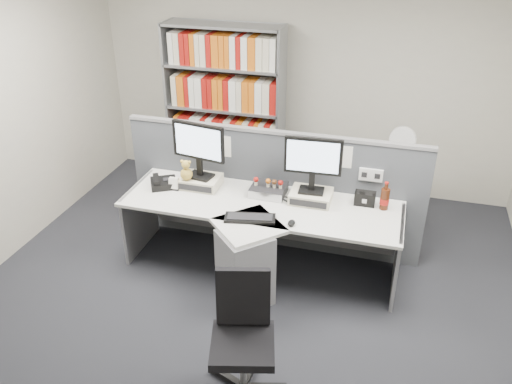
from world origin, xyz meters
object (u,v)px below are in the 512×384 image
(cola_bottle, at_px, (385,199))
(shelving_unit, at_px, (225,111))
(desk_phone, at_px, (163,183))
(filing_cabinet, at_px, (395,196))
(mouse, at_px, (292,223))
(desk_fan, at_px, (402,142))
(desktop_pc, at_px, (269,190))
(office_chair, at_px, (243,333))
(desk_calendar, at_px, (174,184))
(keyboard, at_px, (250,218))
(desk, at_px, (254,239))
(monitor_left, at_px, (199,146))
(monitor_right, at_px, (313,160))
(speaker, at_px, (365,198))

(cola_bottle, height_order, shelving_unit, shelving_unit)
(desk_phone, bearing_deg, filing_cabinet, 26.94)
(mouse, xyz_separation_m, desk_phone, (-1.37, 0.35, 0.02))
(filing_cabinet, xyz_separation_m, desk_fan, (0.00, -0.00, 0.64))
(desktop_pc, height_order, office_chair, office_chair)
(desk_phone, distance_m, filing_cabinet, 2.52)
(cola_bottle, distance_m, filing_cabinet, 1.09)
(desk_calendar, height_order, cola_bottle, cola_bottle)
(mouse, distance_m, cola_bottle, 0.90)
(keyboard, bearing_deg, desk_calendar, 158.59)
(desk, distance_m, shelving_unit, 2.12)
(desktop_pc, xyz_separation_m, keyboard, (-0.04, -0.50, -0.03))
(cola_bottle, height_order, desk_fan, desk_fan)
(monitor_left, bearing_deg, desk_fan, 28.62)
(mouse, xyz_separation_m, cola_bottle, (0.75, 0.50, 0.08))
(monitor_right, height_order, speaker, monitor_right)
(mouse, distance_m, desk_calendar, 1.28)
(desk_fan, bearing_deg, cola_bottle, -95.69)
(desk_calendar, distance_m, shelving_unit, 1.61)
(desktop_pc, distance_m, desk_calendar, 0.92)
(desktop_pc, bearing_deg, office_chair, -81.39)
(monitor_right, height_order, mouse, monitor_right)
(speaker, relative_size, office_chair, 0.20)
(monitor_right, distance_m, desk_fan, 1.28)
(monitor_right, xyz_separation_m, desk_phone, (-1.45, -0.11, -0.38))
(desktop_pc, height_order, keyboard, desktop_pc)
(filing_cabinet, height_order, office_chair, office_chair)
(speaker, bearing_deg, desk_fan, 73.90)
(monitor_left, distance_m, mouse, 1.19)
(shelving_unit, xyz_separation_m, desk_fan, (2.10, -0.45, 0.01))
(monitor_left, height_order, keyboard, monitor_left)
(desk_calendar, bearing_deg, mouse, -14.85)
(desktop_pc, bearing_deg, speaker, 3.05)
(desktop_pc, distance_m, cola_bottle, 1.08)
(desk, bearing_deg, desktop_pc, 86.68)
(desk, xyz_separation_m, desk_calendar, (-0.88, 0.25, 0.32))
(keyboard, distance_m, filing_cabinet, 1.96)
(desktop_pc, height_order, speaker, speaker)
(desktop_pc, xyz_separation_m, desk_fan, (1.18, 0.99, 0.23))
(desk_phone, bearing_deg, desk, -15.16)
(monitor_left, bearing_deg, office_chair, -59.95)
(keyboard, bearing_deg, monitor_left, 143.73)
(office_chair, bearing_deg, keyboard, 104.05)
(desktop_pc, distance_m, desk_fan, 1.56)
(mouse, height_order, desk_phone, desk_phone)
(office_chair, bearing_deg, monitor_left, 120.05)
(desk_calendar, relative_size, shelving_unit, 0.06)
(desk, distance_m, desktop_pc, 0.51)
(filing_cabinet, bearing_deg, mouse, -119.66)
(desktop_pc, bearing_deg, monitor_right, -3.22)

